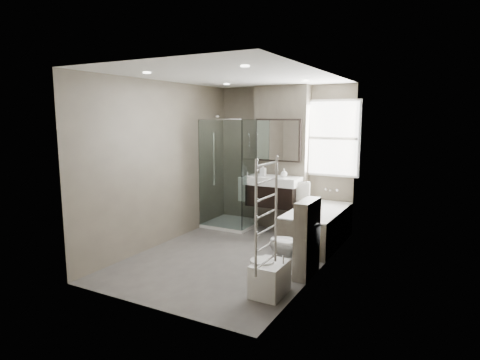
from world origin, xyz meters
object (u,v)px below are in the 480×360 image
Objects in this scene: bathtub at (317,225)px; toilet at (291,246)px; vanity at (273,191)px; bidet at (269,278)px.

toilet is at bearing -88.02° from bathtub.
toilet reaches higher than bathtub.
vanity is 1.91× the size of bidet.
vanity reaches higher than bathtub.
toilet is at bearing -59.16° from vanity.
bathtub reaches higher than bidet.
bathtub is 2.09m from bidet.
toilet is 0.80m from bidet.
bathtub is at bearing -162.18° from toilet.
bathtub is at bearing 92.46° from bidet.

